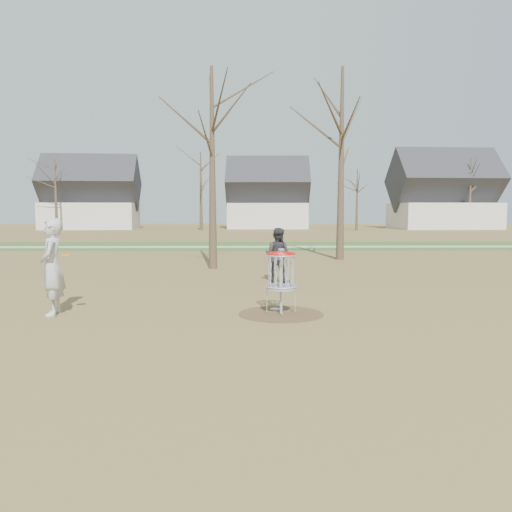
{
  "coord_description": "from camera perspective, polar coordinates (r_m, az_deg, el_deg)",
  "views": [
    {
      "loc": [
        -0.73,
        -10.38,
        2.16
      ],
      "look_at": [
        -0.5,
        1.5,
        1.1
      ],
      "focal_mm": 35.0,
      "sensor_mm": 36.0,
      "label": 1
    }
  ],
  "objects": [
    {
      "name": "disc_golf_basket",
      "position": [
        10.48,
        2.89,
        -1.74
      ],
      "size": [
        0.64,
        0.64,
        1.35
      ],
      "color": "#9EA3AD",
      "rests_on": "ground"
    },
    {
      "name": "dirt_circle",
      "position": [
        10.63,
        2.87,
        -6.61
      ],
      "size": [
        1.8,
        1.8,
        0.01
      ],
      "primitive_type": "cylinder",
      "color": "#47331E",
      "rests_on": "ground"
    },
    {
      "name": "player_throwing",
      "position": [
        15.21,
        2.47,
        0.1
      ],
      "size": [
        1.01,
        0.92,
        1.67
      ],
      "primitive_type": "imported",
      "rotation": [
        0.0,
        0.0,
        2.7
      ],
      "color": "#2E2D32",
      "rests_on": "ground"
    },
    {
      "name": "ground",
      "position": [
        10.63,
        2.87,
        -6.64
      ],
      "size": [
        160.0,
        160.0,
        0.0
      ],
      "primitive_type": "plane",
      "color": "brown",
      "rests_on": "ground"
    },
    {
      "name": "player_standing",
      "position": [
        11.21,
        -22.29,
        -1.16
      ],
      "size": [
        0.61,
        0.81,
        2.02
      ],
      "primitive_type": "imported",
      "rotation": [
        0.0,
        0.0,
        -1.39
      ],
      "color": "#BBBBBB",
      "rests_on": "ground"
    },
    {
      "name": "discs_in_play",
      "position": [
        12.08,
        -7.24,
        0.1
      ],
      "size": [
        4.76,
        3.56,
        0.34
      ],
      "color": "orange",
      "rests_on": "ground"
    },
    {
      "name": "houses_row",
      "position": [
        63.16,
        3.5,
        6.33
      ],
      "size": [
        56.51,
        10.01,
        7.26
      ],
      "color": "silver",
      "rests_on": "ground"
    },
    {
      "name": "bare_trees",
      "position": [
        46.35,
        2.02,
        9.04
      ],
      "size": [
        52.62,
        44.98,
        9.0
      ],
      "color": "#382B1E",
      "rests_on": "ground"
    },
    {
      "name": "green_band",
      "position": [
        31.46,
        0.22,
        1.17
      ],
      "size": [
        160.0,
        8.0,
        0.01
      ],
      "primitive_type": "cube",
      "color": "#2D5119",
      "rests_on": "ground"
    },
    {
      "name": "disc_grounded",
      "position": [
        11.05,
        2.22,
        -6.07
      ],
      "size": [
        0.22,
        0.22,
        0.02
      ],
      "primitive_type": "cylinder",
      "color": "silver",
      "rests_on": "dirt_circle"
    },
    {
      "name": "footpath",
      "position": [
        30.46,
        0.27,
        1.06
      ],
      "size": [
        160.0,
        1.5,
        0.01
      ],
      "primitive_type": "cube",
      "color": "#9E9E99",
      "rests_on": "green_band"
    }
  ]
}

